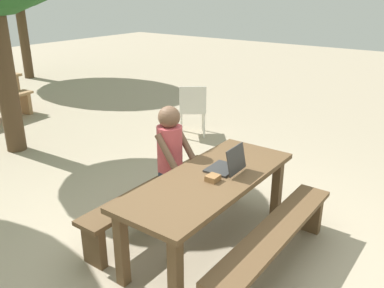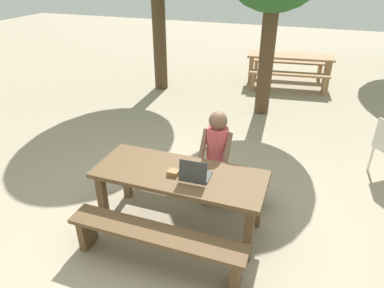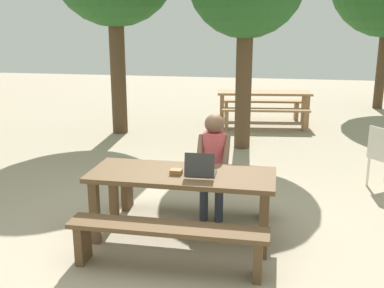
{
  "view_description": "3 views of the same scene",
  "coord_description": "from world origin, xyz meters",
  "views": [
    {
      "loc": [
        -2.81,
        -1.86,
        2.37
      ],
      "look_at": [
        0.06,
        0.25,
        1.0
      ],
      "focal_mm": 37.94,
      "sensor_mm": 36.0,
      "label": 1
    },
    {
      "loc": [
        1.23,
        -3.02,
        2.86
      ],
      "look_at": [
        0.06,
        0.25,
        1.0
      ],
      "focal_mm": 32.12,
      "sensor_mm": 36.0,
      "label": 2
    },
    {
      "loc": [
        0.95,
        -4.47,
        2.28
      ],
      "look_at": [
        0.06,
        0.25,
        1.0
      ],
      "focal_mm": 42.79,
      "sensor_mm": 36.0,
      "label": 3
    }
  ],
  "objects": [
    {
      "name": "person_seated",
      "position": [
        0.25,
        0.64,
        0.74
      ],
      "size": [
        0.38,
        0.39,
        1.25
      ],
      "color": "#333847",
      "rests_on": "ground"
    },
    {
      "name": "picnic_table_front",
      "position": [
        0.0,
        0.0,
        0.64
      ],
      "size": [
        1.95,
        0.77,
        0.75
      ],
      "color": "brown",
      "rests_on": "ground"
    },
    {
      "name": "ground_plane",
      "position": [
        0.0,
        0.0,
        0.0
      ],
      "size": [
        30.0,
        30.0,
        0.0
      ],
      "primitive_type": "plane",
      "color": "tan"
    },
    {
      "name": "laptop",
      "position": [
        0.21,
        -0.06,
        0.81
      ],
      "size": [
        0.32,
        0.31,
        0.26
      ],
      "rotation": [
        0.0,
        0.0,
        3.18
      ],
      "color": "#2D2D2D",
      "rests_on": "picnic_table_front"
    },
    {
      "name": "bench_mid_south",
      "position": [
        0.72,
        5.37,
        0.36
      ],
      "size": [
        1.9,
        0.52,
        0.47
      ],
      "rotation": [
        0.0,
        0.0,
        0.12
      ],
      "color": "#9E754C",
      "rests_on": "ground"
    },
    {
      "name": "small_pouch",
      "position": [
        -0.05,
        -0.06,
        0.77
      ],
      "size": [
        0.12,
        0.1,
        0.05
      ],
      "color": "olive",
      "rests_on": "picnic_table_front"
    },
    {
      "name": "picnic_table_mid",
      "position": [
        0.65,
        5.94,
        0.64
      ],
      "size": [
        2.15,
        0.9,
        0.76
      ],
      "rotation": [
        0.0,
        0.0,
        0.12
      ],
      "color": "#9E754C",
      "rests_on": "ground"
    },
    {
      "name": "bench_near",
      "position": [
        0.0,
        -0.68,
        0.34
      ],
      "size": [
        1.9,
        0.3,
        0.45
      ],
      "color": "brown",
      "rests_on": "ground"
    },
    {
      "name": "bench_far",
      "position": [
        0.0,
        0.68,
        0.34
      ],
      "size": [
        1.9,
        0.3,
        0.45
      ],
      "color": "brown",
      "rests_on": "ground"
    },
    {
      "name": "bench_mid_north",
      "position": [
        0.58,
        6.5,
        0.36
      ],
      "size": [
        1.9,
        0.52,
        0.47
      ],
      "rotation": [
        0.0,
        0.0,
        0.12
      ],
      "color": "#9E754C",
      "rests_on": "ground"
    }
  ]
}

